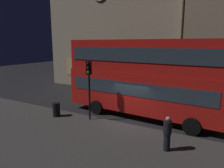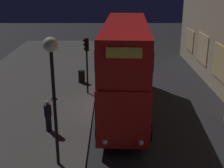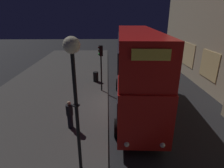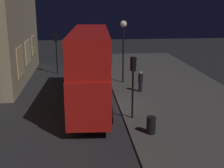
{
  "view_description": "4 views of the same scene",
  "coord_description": "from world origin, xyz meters",
  "px_view_note": "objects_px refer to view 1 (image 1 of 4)",
  "views": [
    {
      "loc": [
        5.46,
        -12.12,
        5.17
      ],
      "look_at": [
        -1.49,
        0.31,
        2.4
      ],
      "focal_mm": 33.68,
      "sensor_mm": 36.0,
      "label": 1
    },
    {
      "loc": [
        17.72,
        0.57,
        7.72
      ],
      "look_at": [
        -0.13,
        0.62,
        1.59
      ],
      "focal_mm": 48.77,
      "sensor_mm": 36.0,
      "label": 2
    },
    {
      "loc": [
        12.51,
        -0.54,
        6.33
      ],
      "look_at": [
        -0.88,
        -0.22,
        1.29
      ],
      "focal_mm": 29.53,
      "sensor_mm": 36.0,
      "label": 3
    },
    {
      "loc": [
        -19.86,
        2.05,
        7.21
      ],
      "look_at": [
        -0.45,
        -0.01,
        1.84
      ],
      "focal_mm": 47.76,
      "sensor_mm": 36.0,
      "label": 4
    }
  ],
  "objects_px": {
    "traffic_light_near_kerb": "(89,78)",
    "litter_bin": "(56,110)",
    "double_decker_bus": "(142,75)",
    "pedestrian": "(167,133)"
  },
  "relations": [
    {
      "from": "pedestrian",
      "to": "litter_bin",
      "type": "height_order",
      "value": "pedestrian"
    },
    {
      "from": "traffic_light_near_kerb",
      "to": "litter_bin",
      "type": "height_order",
      "value": "traffic_light_near_kerb"
    },
    {
      "from": "double_decker_bus",
      "to": "litter_bin",
      "type": "distance_m",
      "value": 6.45
    },
    {
      "from": "double_decker_bus",
      "to": "traffic_light_near_kerb",
      "type": "height_order",
      "value": "double_decker_bus"
    },
    {
      "from": "pedestrian",
      "to": "litter_bin",
      "type": "bearing_deg",
      "value": 67.88
    },
    {
      "from": "pedestrian",
      "to": "double_decker_bus",
      "type": "bearing_deg",
      "value": 20.31
    },
    {
      "from": "litter_bin",
      "to": "traffic_light_near_kerb",
      "type": "bearing_deg",
      "value": 14.71
    },
    {
      "from": "traffic_light_near_kerb",
      "to": "pedestrian",
      "type": "distance_m",
      "value": 6.18
    },
    {
      "from": "traffic_light_near_kerb",
      "to": "pedestrian",
      "type": "relative_size",
      "value": 2.3
    },
    {
      "from": "traffic_light_near_kerb",
      "to": "double_decker_bus",
      "type": "bearing_deg",
      "value": 27.16
    }
  ]
}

